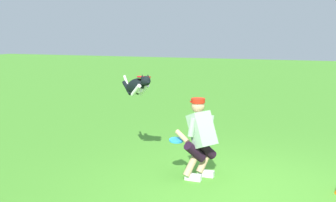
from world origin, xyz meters
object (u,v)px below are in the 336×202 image
Objects in this scene: frisbee_held at (176,140)px; person at (200,136)px; frisbee_flying at (144,77)px; dog at (137,86)px.

person is at bearing -172.61° from frisbee_held.
frisbee_held is (-0.76, 0.47, -0.94)m from frisbee_flying.
dog reaches higher than person.
person is 5.39× the size of frisbee_flying.
person is 1.59m from dog.
person is 1.56× the size of dog.
dog reaches higher than frisbee_flying.
person is at bearing 159.88° from frisbee_flying.
dog is at bearing 9.12° from person.
frisbee_flying is at bearing 7.37° from dog.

